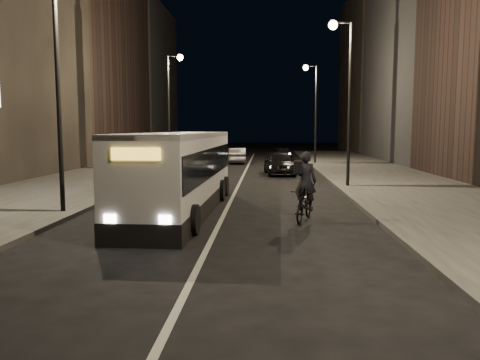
# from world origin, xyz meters

# --- Properties ---
(ground) EXTENTS (180.00, 180.00, 0.00)m
(ground) POSITION_xyz_m (0.00, 0.00, 0.00)
(ground) COLOR black
(ground) RESTS_ON ground
(sidewalk_right) EXTENTS (7.00, 70.00, 0.16)m
(sidewalk_right) POSITION_xyz_m (8.50, 14.00, 0.08)
(sidewalk_right) COLOR #333330
(sidewalk_right) RESTS_ON ground
(sidewalk_left) EXTENTS (7.00, 70.00, 0.16)m
(sidewalk_left) POSITION_xyz_m (-8.50, 14.00, 0.08)
(sidewalk_left) COLOR #333330
(sidewalk_left) RESTS_ON ground
(building_row_right) EXTENTS (8.00, 61.00, 21.00)m
(building_row_right) POSITION_xyz_m (16.00, 27.50, 10.50)
(building_row_right) COLOR black
(building_row_right) RESTS_ON ground
(building_row_left) EXTENTS (8.00, 61.00, 22.00)m
(building_row_left) POSITION_xyz_m (-16.00, 28.50, 11.00)
(building_row_left) COLOR black
(building_row_left) RESTS_ON ground
(streetlight_right_mid) EXTENTS (1.20, 0.44, 8.12)m
(streetlight_right_mid) POSITION_xyz_m (5.33, 12.00, 5.36)
(streetlight_right_mid) COLOR black
(streetlight_right_mid) RESTS_ON sidewalk_right
(streetlight_right_far) EXTENTS (1.20, 0.44, 8.12)m
(streetlight_right_far) POSITION_xyz_m (5.33, 28.00, 5.36)
(streetlight_right_far) COLOR black
(streetlight_right_far) RESTS_ON sidewalk_right
(streetlight_left_near) EXTENTS (1.20, 0.44, 8.12)m
(streetlight_left_near) POSITION_xyz_m (-5.33, 4.00, 5.36)
(streetlight_left_near) COLOR black
(streetlight_left_near) RESTS_ON sidewalk_left
(streetlight_left_far) EXTENTS (1.20, 0.44, 8.12)m
(streetlight_left_far) POSITION_xyz_m (-5.33, 22.00, 5.36)
(streetlight_left_far) COLOR black
(streetlight_left_far) RESTS_ON sidewalk_left
(city_bus) EXTENTS (2.74, 10.72, 2.87)m
(city_bus) POSITION_xyz_m (-1.60, 4.99, 1.56)
(city_bus) COLOR silver
(city_bus) RESTS_ON ground
(cyclist_on_bicycle) EXTENTS (1.24, 2.11, 2.30)m
(cyclist_on_bicycle) POSITION_xyz_m (2.74, 3.40, 0.76)
(cyclist_on_bicycle) COLOR black
(cyclist_on_bicycle) RESTS_ON ground
(car_near) EXTENTS (2.25, 4.69, 1.55)m
(car_near) POSITION_xyz_m (2.35, 19.12, 0.77)
(car_near) COLOR black
(car_near) RESTS_ON ground
(car_mid) EXTENTS (1.65, 4.15, 1.34)m
(car_mid) POSITION_xyz_m (-1.05, 28.91, 0.67)
(car_mid) COLOR #39393C
(car_mid) RESTS_ON ground
(car_far) EXTENTS (1.85, 4.00, 1.13)m
(car_far) POSITION_xyz_m (3.14, 34.72, 0.57)
(car_far) COLOR black
(car_far) RESTS_ON ground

